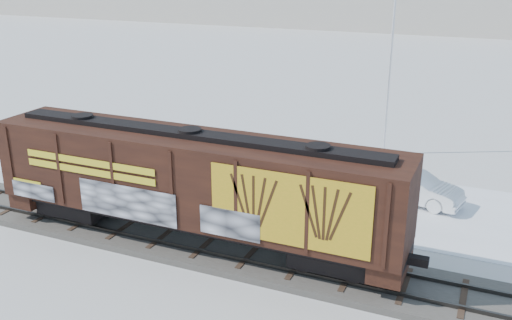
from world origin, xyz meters
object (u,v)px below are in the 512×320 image
at_px(flagpole, 391,85).
at_px(car_dark, 342,179).
at_px(car_white, 413,187).
at_px(hopper_railcar, 192,181).
at_px(car_silver, 125,158).

relative_size(flagpole, car_dark, 2.39).
bearing_deg(car_white, hopper_railcar, 150.24).
distance_m(hopper_railcar, car_silver, 10.49).
xyz_separation_m(flagpole, car_dark, (-0.83, -6.96, -3.57)).
distance_m(flagpole, car_white, 8.15).
bearing_deg(hopper_railcar, car_silver, 141.43).
relative_size(hopper_railcar, flagpole, 1.48).
height_order(car_white, car_dark, car_white).
xyz_separation_m(hopper_railcar, car_white, (7.53, 8.34, -2.16)).
xyz_separation_m(flagpole, car_silver, (-12.86, -8.81, -3.53)).
bearing_deg(flagpole, car_white, -68.59).
relative_size(hopper_railcar, car_silver, 3.94).
height_order(car_silver, car_dark, car_silver).
relative_size(flagpole, car_silver, 2.66).
bearing_deg(car_dark, car_white, -97.13).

